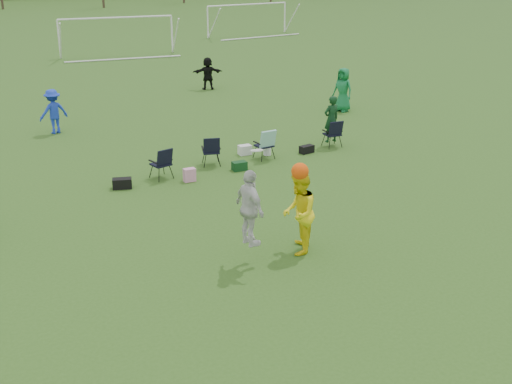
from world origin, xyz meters
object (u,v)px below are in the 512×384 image
fielder_blue (53,111)px  fielder_green_far (343,90)px  goal_right (248,11)px  fielder_black (208,73)px  center_contest (283,210)px  goal_mid (116,25)px

fielder_blue → fielder_green_far: 11.86m
fielder_green_far → goal_right: size_ratio=0.25×
fielder_black → fielder_green_far: bearing=131.5°
fielder_green_far → fielder_blue: bearing=-121.3°
center_contest → goal_mid: bearing=83.3°
fielder_blue → goal_mid: bearing=-125.8°
fielder_blue → fielder_green_far: fielder_green_far is taller
fielder_blue → fielder_black: (8.15, 5.17, -0.04)m
center_contest → goal_right: (15.61, 36.74, 0.80)m
fielder_blue → fielder_black: bearing=-162.8°
fielder_blue → center_contest: (3.07, -12.89, 0.28)m
fielder_blue → goal_right: goal_right is taller
fielder_blue → goal_right: 30.31m
fielder_blue → goal_right: size_ratio=0.23×
fielder_green_far → fielder_black: (-3.60, 6.73, -0.14)m
fielder_black → goal_mid: goal_mid is taller
center_contest → goal_right: 39.93m
center_contest → goal_right: center_contest is taller
fielder_green_far → goal_mid: 20.08m
fielder_blue → center_contest: size_ratio=0.63×
fielder_blue → goal_mid: (6.68, 17.85, 1.08)m
fielder_black → goal_mid: 12.81m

